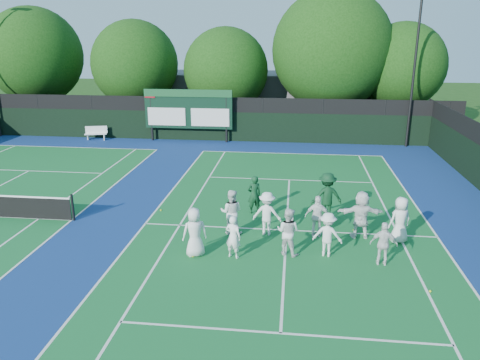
# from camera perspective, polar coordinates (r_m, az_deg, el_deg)

# --- Properties ---
(ground) EXTENTS (120.00, 120.00, 0.00)m
(ground) POSITION_cam_1_polar(r_m,az_deg,el_deg) (16.90, 5.60, -7.49)
(ground) COLOR #183B10
(ground) RESTS_ON ground
(court_apron) EXTENTS (34.00, 32.00, 0.01)m
(court_apron) POSITION_cam_1_polar(r_m,az_deg,el_deg) (18.84, -12.95, -5.15)
(court_apron) COLOR navy
(court_apron) RESTS_ON ground
(near_court) EXTENTS (11.05, 23.85, 0.01)m
(near_court) POSITION_cam_1_polar(r_m,az_deg,el_deg) (17.81, 5.68, -6.11)
(near_court) COLOR #135F2A
(near_court) RESTS_ON ground
(back_fence) EXTENTS (34.00, 0.08, 3.00)m
(back_fence) POSITION_cam_1_polar(r_m,az_deg,el_deg) (32.45, -4.38, 7.18)
(back_fence) COLOR black
(back_fence) RESTS_ON ground
(scoreboard) EXTENTS (6.00, 0.21, 3.55)m
(scoreboard) POSITION_cam_1_polar(r_m,az_deg,el_deg) (32.12, -6.34, 8.53)
(scoreboard) COLOR black
(scoreboard) RESTS_ON ground
(clubhouse) EXTENTS (18.00, 6.00, 4.00)m
(clubhouse) POSITION_cam_1_polar(r_m,az_deg,el_deg) (39.73, 3.59, 10.01)
(clubhouse) COLOR #58585D
(clubhouse) RESTS_ON ground
(light_pole_right) EXTENTS (1.20, 0.30, 10.12)m
(light_pole_right) POSITION_cam_1_polar(r_m,az_deg,el_deg) (31.91, 20.74, 14.92)
(light_pole_right) COLOR black
(light_pole_right) RESTS_ON ground
(bench) EXTENTS (1.54, 0.75, 0.94)m
(bench) POSITION_cam_1_polar(r_m,az_deg,el_deg) (34.27, -17.13, 5.56)
(bench) COLOR white
(bench) RESTS_ON ground
(tree_a) EXTENTS (7.24, 7.24, 9.12)m
(tree_a) POSITION_cam_1_polar(r_m,az_deg,el_deg) (40.17, -23.50, 13.49)
(tree_a) COLOR black
(tree_a) RESTS_ON ground
(tree_b) EXTENTS (6.45, 6.45, 8.16)m
(tree_b) POSITION_cam_1_polar(r_m,az_deg,el_deg) (36.96, -12.42, 13.40)
(tree_b) COLOR black
(tree_b) RESTS_ON ground
(tree_c) EXTENTS (6.20, 6.20, 7.63)m
(tree_c) POSITION_cam_1_polar(r_m,az_deg,el_deg) (35.38, -1.46, 12.99)
(tree_c) COLOR black
(tree_c) RESTS_ON ground
(tree_d) EXTENTS (8.50, 8.50, 10.22)m
(tree_d) POSITION_cam_1_polar(r_m,az_deg,el_deg) (35.04, 11.39, 14.89)
(tree_d) COLOR black
(tree_d) RESTS_ON ground
(tree_e) EXTENTS (6.04, 6.04, 7.95)m
(tree_e) POSITION_cam_1_polar(r_m,az_deg,el_deg) (35.80, 19.35, 12.75)
(tree_e) COLOR black
(tree_e) RESTS_ON ground
(tennis_ball_0) EXTENTS (0.07, 0.07, 0.07)m
(tennis_ball_0) POSITION_cam_1_polar(r_m,az_deg,el_deg) (15.79, -5.75, -9.24)
(tennis_ball_0) COLOR yellow
(tennis_ball_0) RESTS_ON ground
(tennis_ball_1) EXTENTS (0.07, 0.07, 0.07)m
(tennis_ball_1) POSITION_cam_1_polar(r_m,az_deg,el_deg) (18.18, 13.70, -5.95)
(tennis_ball_1) COLOR yellow
(tennis_ball_1) RESTS_ON ground
(tennis_ball_2) EXTENTS (0.07, 0.07, 0.07)m
(tennis_ball_2) POSITION_cam_1_polar(r_m,az_deg,el_deg) (14.82, 22.18, -12.45)
(tennis_ball_2) COLOR yellow
(tennis_ball_2) RESTS_ON ground
(tennis_ball_3) EXTENTS (0.07, 0.07, 0.07)m
(tennis_ball_3) POSITION_cam_1_polar(r_m,az_deg,el_deg) (19.87, -9.62, -3.65)
(tennis_ball_3) COLOR yellow
(tennis_ball_3) RESTS_ON ground
(tennis_ball_4) EXTENTS (0.07, 0.07, 0.07)m
(tennis_ball_4) POSITION_cam_1_polar(r_m,az_deg,el_deg) (19.26, 10.52, -4.40)
(tennis_ball_4) COLOR yellow
(tennis_ball_4) RESTS_ON ground
(tennis_ball_5) EXTENTS (0.07, 0.07, 0.07)m
(tennis_ball_5) POSITION_cam_1_polar(r_m,az_deg,el_deg) (16.14, 10.84, -8.85)
(tennis_ball_5) COLOR yellow
(tennis_ball_5) RESTS_ON ground
(player_front_0) EXTENTS (0.96, 0.81, 1.68)m
(player_front_0) POSITION_cam_1_polar(r_m,az_deg,el_deg) (15.56, -5.54, -6.36)
(player_front_0) COLOR silver
(player_front_0) RESTS_ON ground
(player_front_1) EXTENTS (0.62, 0.51, 1.48)m
(player_front_1) POSITION_cam_1_polar(r_m,az_deg,el_deg) (15.40, -0.83, -6.94)
(player_front_1) COLOR white
(player_front_1) RESTS_ON ground
(player_front_2) EXTENTS (0.96, 0.86, 1.63)m
(player_front_2) POSITION_cam_1_polar(r_m,az_deg,el_deg) (15.67, 5.86, -6.28)
(player_front_2) COLOR silver
(player_front_2) RESTS_ON ground
(player_front_3) EXTENTS (1.07, 0.75, 1.52)m
(player_front_3) POSITION_cam_1_polar(r_m,az_deg,el_deg) (15.78, 10.62, -6.56)
(player_front_3) COLOR white
(player_front_3) RESTS_ON ground
(player_front_4) EXTENTS (0.89, 0.45, 1.46)m
(player_front_4) POSITION_cam_1_polar(r_m,az_deg,el_deg) (15.61, 17.12, -7.47)
(player_front_4) COLOR silver
(player_front_4) RESTS_ON ground
(player_back_0) EXTENTS (0.85, 0.67, 1.70)m
(player_back_0) POSITION_cam_1_polar(r_m,az_deg,el_deg) (17.16, -1.08, -3.92)
(player_back_0) COLOR white
(player_back_0) RESTS_ON ground
(player_back_1) EXTENTS (1.11, 0.71, 1.64)m
(player_back_1) POSITION_cam_1_polar(r_m,az_deg,el_deg) (17.12, 3.31, -4.11)
(player_back_1) COLOR white
(player_back_1) RESTS_ON ground
(player_back_2) EXTENTS (0.94, 0.45, 1.56)m
(player_back_2) POSITION_cam_1_polar(r_m,az_deg,el_deg) (17.16, 9.44, -4.40)
(player_back_2) COLOR white
(player_back_2) RESTS_ON ground
(player_back_3) EXTENTS (1.67, 0.62, 1.77)m
(player_back_3) POSITION_cam_1_polar(r_m,az_deg,el_deg) (17.37, 14.54, -4.11)
(player_back_3) COLOR white
(player_back_3) RESTS_ON ground
(player_back_4) EXTENTS (0.97, 0.82, 1.68)m
(player_back_4) POSITION_cam_1_polar(r_m,az_deg,el_deg) (17.39, 18.93, -4.64)
(player_back_4) COLOR silver
(player_back_4) RESTS_ON ground
(coach_left) EXTENTS (0.69, 0.58, 1.60)m
(coach_left) POSITION_cam_1_polar(r_m,az_deg,el_deg) (19.12, 1.73, -1.80)
(coach_left) COLOR #0F391E
(coach_left) RESTS_ON ground
(coach_right) EXTENTS (1.38, 1.00, 1.93)m
(coach_right) POSITION_cam_1_polar(r_m,az_deg,el_deg) (18.74, 10.54, -1.98)
(coach_right) COLOR #0E341B
(coach_right) RESTS_ON ground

